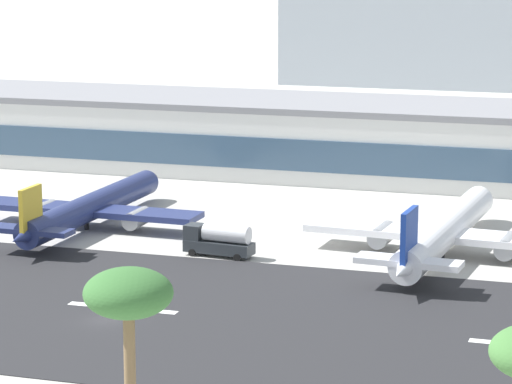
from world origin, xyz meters
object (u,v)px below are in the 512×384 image
object	(u,v)px
airliner_navy_tail_gate_1	(443,234)
airliner_gold_tail_gate_0	(87,209)
service_fuel_truck_1	(219,240)
palm_tree_0	(128,302)
terminal_building	(352,139)
distant_hotel_block	(486,21)

from	to	relation	value
airliner_navy_tail_gate_1	airliner_gold_tail_gate_0	bearing A→B (deg)	92.98
service_fuel_truck_1	palm_tree_0	distance (m)	70.74
airliner_gold_tail_gate_0	airliner_navy_tail_gate_1	world-z (taller)	airliner_navy_tail_gate_1
airliner_gold_tail_gate_0	airliner_navy_tail_gate_1	bearing A→B (deg)	-89.42
terminal_building	distant_hotel_block	distance (m)	134.79
airliner_navy_tail_gate_1	service_fuel_truck_1	size ratio (longest dim) A/B	5.00
distant_hotel_block	service_fuel_truck_1	size ratio (longest dim) A/B	11.61
service_fuel_truck_1	palm_tree_0	bearing A→B (deg)	110.46
airliner_navy_tail_gate_1	terminal_building	bearing A→B (deg)	28.97
service_fuel_truck_1	distant_hotel_block	bearing A→B (deg)	-85.99
distant_hotel_block	palm_tree_0	xyz separation A→B (m)	(9.68, -257.85, -1.67)
distant_hotel_block	palm_tree_0	world-z (taller)	distant_hotel_block
airliner_navy_tail_gate_1	distant_hotel_block	bearing A→B (deg)	10.02
terminal_building	airliner_gold_tail_gate_0	bearing A→B (deg)	-117.29
terminal_building	service_fuel_truck_1	distance (m)	56.33
airliner_navy_tail_gate_1	service_fuel_truck_1	xyz separation A→B (m)	(-25.78, -7.41, -0.88)
palm_tree_0	terminal_building	bearing A→B (deg)	96.32
palm_tree_0	service_fuel_truck_1	bearing A→B (deg)	104.22
terminal_building	palm_tree_0	distance (m)	124.60
terminal_building	service_fuel_truck_1	world-z (taller)	terminal_building
service_fuel_truck_1	terminal_building	bearing A→B (deg)	-87.24
palm_tree_0	airliner_navy_tail_gate_1	bearing A→B (deg)	83.38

